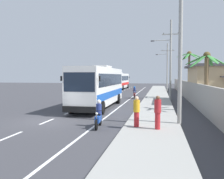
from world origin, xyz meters
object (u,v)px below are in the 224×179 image
object	(u,v)px
palm_second	(189,64)
motorcycle_trailing	(99,116)
motorcycle_beside_bus	(134,93)
coach_bus_far_lane	(120,80)
coach_bus_foreground	(99,85)
pedestrian_near_kerb	(137,111)
utility_pole_far	(167,66)
utility_pole_nearest	(181,35)
utility_pole_mid	(170,58)
pedestrian_midwalk	(158,112)
palm_nearest	(207,71)

from	to	relation	value
palm_second	motorcycle_trailing	bearing A→B (deg)	-110.94
motorcycle_beside_bus	palm_second	size ratio (longest dim) A/B	0.33
coach_bus_far_lane	motorcycle_trailing	world-z (taller)	coach_bus_far_lane
coach_bus_foreground	motorcycle_beside_bus	bearing A→B (deg)	76.95
motorcycle_beside_bus	pedestrian_near_kerb	size ratio (longest dim) A/B	1.15
pedestrian_near_kerb	utility_pole_far	distance (m)	33.17
motorcycle_beside_bus	utility_pole_nearest	bearing A→B (deg)	-75.54
utility_pole_nearest	utility_pole_mid	size ratio (longest dim) A/B	1.07
pedestrian_midwalk	utility_pole_mid	distance (m)	18.10
coach_bus_foreground	motorcycle_beside_bus	distance (m)	10.34
coach_bus_far_lane	utility_pole_mid	xyz separation A→B (m)	(9.90, -22.58, 3.21)
pedestrian_midwalk	palm_nearest	xyz separation A→B (m)	(3.70, 7.38, 2.27)
coach_bus_foreground	motorcycle_trailing	distance (m)	9.15
palm_second	coach_bus_foreground	bearing A→B (deg)	-133.98
coach_bus_far_lane	motorcycle_beside_bus	distance (m)	21.68
pedestrian_midwalk	utility_pole_far	xyz separation A→B (m)	(1.28, 33.30, 3.69)
coach_bus_foreground	palm_nearest	size ratio (longest dim) A/B	2.40
motorcycle_beside_bus	utility_pole_mid	world-z (taller)	utility_pole_mid
palm_second	pedestrian_near_kerb	bearing A→B (deg)	-104.65
pedestrian_midwalk	palm_nearest	distance (m)	8.56
pedestrian_near_kerb	palm_nearest	size ratio (longest dim) A/B	0.35
coach_bus_far_lane	utility_pole_mid	distance (m)	24.86
motorcycle_beside_bus	palm_nearest	bearing A→B (deg)	-59.74
motorcycle_beside_bus	utility_pole_far	world-z (taller)	utility_pole_far
motorcycle_beside_bus	pedestrian_midwalk	distance (m)	19.50
utility_pole_nearest	utility_pole_mid	bearing A→B (deg)	90.07
pedestrian_near_kerb	pedestrian_midwalk	size ratio (longest dim) A/B	0.95
motorcycle_trailing	palm_nearest	distance (m)	10.23
coach_bus_foreground	motorcycle_trailing	xyz separation A→B (m)	(2.17, -8.77, -1.41)
utility_pole_mid	motorcycle_beside_bus	bearing A→B (deg)	159.85
coach_bus_foreground	coach_bus_far_lane	size ratio (longest dim) A/B	1.08
motorcycle_trailing	palm_nearest	bearing A→B (deg)	44.31
coach_bus_far_lane	palm_second	xyz separation A→B (m)	(12.29, -21.44, 2.52)
motorcycle_trailing	pedestrian_near_kerb	size ratio (longest dim) A/B	1.15
coach_bus_foreground	pedestrian_near_kerb	world-z (taller)	coach_bus_foreground
pedestrian_near_kerb	coach_bus_far_lane	bearing A→B (deg)	172.33
coach_bus_far_lane	motorcycle_trailing	distance (m)	40.07
motorcycle_trailing	utility_pole_nearest	xyz separation A→B (m)	(4.61, 1.42, 4.70)
coach_bus_far_lane	utility_pole_nearest	bearing A→B (deg)	-75.47
motorcycle_trailing	utility_pole_mid	distance (m)	18.28
utility_pole_nearest	pedestrian_near_kerb	bearing A→B (deg)	-148.72
pedestrian_midwalk	motorcycle_beside_bus	bearing A→B (deg)	-4.44
coach_bus_foreground	coach_bus_far_lane	distance (m)	31.08
palm_second	utility_pole_nearest	bearing A→B (deg)	-98.01
coach_bus_foreground	motorcycle_beside_bus	size ratio (longest dim) A/B	5.96
coach_bus_foreground	utility_pole_far	bearing A→B (deg)	74.19
motorcycle_beside_bus	utility_pole_far	size ratio (longest dim) A/B	0.22
utility_pole_nearest	motorcycle_trailing	bearing A→B (deg)	-162.92
motorcycle_beside_bus	motorcycle_trailing	size ratio (longest dim) A/B	1.00
motorcycle_beside_bus	utility_pole_mid	xyz separation A→B (m)	(4.45, -1.63, 4.49)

